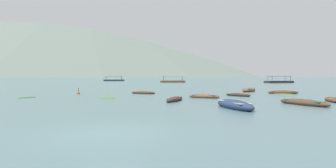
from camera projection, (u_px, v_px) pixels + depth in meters
ground_plane at (176, 77)px, 1508.66m from camera, size 6000.00×6000.00×0.00m
mountain_1 at (81, 34)px, 1843.08m from camera, size 2595.40×2595.40×610.30m
mountain_2 at (173, 44)px, 2280.96m from camera, size 1642.71×1642.71×572.64m
rowboat_0 at (234, 105)px, 17.82m from camera, size 2.49×4.56×0.73m
rowboat_1 at (143, 93)px, 33.10m from camera, size 3.50×2.10×0.44m
rowboat_2 at (238, 95)px, 29.02m from camera, size 2.70×2.80×0.43m
rowboat_3 at (175, 99)px, 23.22m from camera, size 1.97×3.77×0.46m
rowboat_4 at (332, 100)px, 22.87m from camera, size 1.93×3.44×0.46m
rowboat_5 at (249, 90)px, 37.93m from camera, size 3.41×4.30×0.70m
rowboat_6 at (204, 96)px, 26.66m from camera, size 3.39×2.16×0.48m
rowboat_7 at (304, 103)px, 19.94m from camera, size 2.83×4.24×0.56m
rowboat_8 at (283, 92)px, 33.08m from camera, size 3.74×1.61×0.55m
ferry_0 at (173, 81)px, 96.70m from camera, size 9.14×2.88×2.54m
ferry_1 at (279, 82)px, 90.02m from camera, size 10.38×6.31×2.54m
ferry_2 at (114, 80)px, 130.33m from camera, size 10.58×5.94×2.54m
mooring_buoy at (78, 93)px, 32.67m from camera, size 0.40×0.40×0.90m
weed_patch_0 at (281, 94)px, 32.90m from camera, size 3.42×3.61×0.14m
weed_patch_1 at (107, 99)px, 25.73m from camera, size 2.61×2.60×0.14m
weed_patch_2 at (27, 98)px, 26.75m from camera, size 1.75×2.31×0.14m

